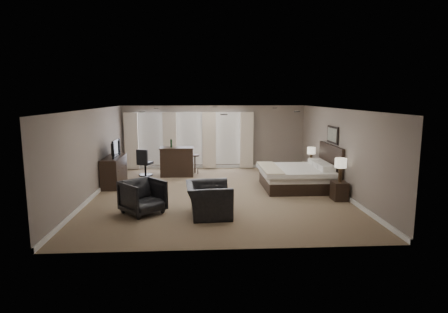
{
  "coord_description": "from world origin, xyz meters",
  "views": [
    {
      "loc": [
        -0.48,
        -11.19,
        2.97
      ],
      "look_at": [
        0.2,
        0.4,
        1.1
      ],
      "focal_mm": 30.0,
      "sensor_mm": 36.0,
      "label": 1
    }
  ],
  "objects": [
    {
      "name": "bed",
      "position": [
        2.58,
        0.56,
        0.71
      ],
      "size": [
        2.24,
        2.14,
        1.43
      ],
      "primitive_type": "cube",
      "color": "silver",
      "rests_on": "ground"
    },
    {
      "name": "room",
      "position": [
        0.0,
        0.0,
        1.3
      ],
      "size": [
        7.6,
        8.6,
        2.64
      ],
      "color": "#79664D",
      "rests_on": "ground"
    },
    {
      "name": "bar_counter",
      "position": [
        -1.43,
        2.72,
        0.55
      ],
      "size": [
        1.26,
        0.66,
        1.1
      ],
      "primitive_type": "cube",
      "color": "black",
      "rests_on": "ground"
    },
    {
      "name": "desk_chair",
      "position": [
        -2.64,
        2.86,
        0.51
      ],
      "size": [
        0.68,
        0.68,
        1.02
      ],
      "primitive_type": "cube",
      "rotation": [
        0.0,
        0.0,
        2.76
      ],
      "color": "black",
      "rests_on": "ground"
    },
    {
      "name": "tv",
      "position": [
        -3.45,
        1.33,
        1.04
      ],
      "size": [
        0.58,
        1.01,
        0.13
      ],
      "primitive_type": "imported",
      "rotation": [
        0.0,
        0.0,
        1.57
      ],
      "color": "black",
      "rests_on": "dresser"
    },
    {
      "name": "window_bay",
      "position": [
        -1.0,
        4.11,
        1.2
      ],
      "size": [
        5.25,
        0.2,
        2.3
      ],
      "color": "silver",
      "rests_on": "room"
    },
    {
      "name": "bar_stool_right",
      "position": [
        -0.77,
        3.15,
        0.37
      ],
      "size": [
        0.45,
        0.45,
        0.74
      ],
      "primitive_type": "cube",
      "rotation": [
        0.0,
        0.0,
        0.36
      ],
      "color": "black",
      "rests_on": "ground"
    },
    {
      "name": "armchair_near",
      "position": [
        -0.34,
        -2.1,
        0.55
      ],
      "size": [
        0.9,
        1.31,
        1.1
      ],
      "primitive_type": "imported",
      "rotation": [
        0.0,
        0.0,
        1.64
      ],
      "color": "black",
      "rests_on": "ground"
    },
    {
      "name": "lamp_far",
      "position": [
        3.47,
        2.01,
        0.84
      ],
      "size": [
        0.3,
        0.3,
        0.61
      ],
      "primitive_type": "cube",
      "color": "beige",
      "rests_on": "nightstand_far"
    },
    {
      "name": "wall_art",
      "position": [
        3.7,
        0.56,
        1.75
      ],
      "size": [
        0.04,
        0.96,
        0.56
      ],
      "primitive_type": "cube",
      "color": "slate",
      "rests_on": "room"
    },
    {
      "name": "bar_stool_left",
      "position": [
        -1.76,
        3.12,
        0.37
      ],
      "size": [
        0.41,
        0.41,
        0.74
      ],
      "primitive_type": "cube",
      "rotation": [
        0.0,
        0.0,
        0.19
      ],
      "color": "black",
      "rests_on": "ground"
    },
    {
      "name": "dresser",
      "position": [
        -3.45,
        1.33,
        0.48
      ],
      "size": [
        0.54,
        1.67,
        0.97
      ],
      "primitive_type": "cube",
      "color": "black",
      "rests_on": "ground"
    },
    {
      "name": "armchair_far",
      "position": [
        -2.01,
        -1.82,
        0.48
      ],
      "size": [
        1.27,
        1.27,
        0.95
      ],
      "primitive_type": "imported",
      "rotation": [
        0.0,
        0.0,
        0.73
      ],
      "color": "black",
      "rests_on": "ground"
    },
    {
      "name": "nightstand_far",
      "position": [
        3.47,
        2.01,
        0.27
      ],
      "size": [
        0.4,
        0.49,
        0.54
      ],
      "primitive_type": "cube",
      "color": "black",
      "rests_on": "ground"
    },
    {
      "name": "nightstand_near",
      "position": [
        3.47,
        -0.89,
        0.27
      ],
      "size": [
        0.4,
        0.49,
        0.54
      ],
      "primitive_type": "cube",
      "color": "black",
      "rests_on": "ground"
    },
    {
      "name": "lamp_near",
      "position": [
        3.47,
        -0.89,
        0.88
      ],
      "size": [
        0.33,
        0.33,
        0.69
      ],
      "primitive_type": "cube",
      "color": "beige",
      "rests_on": "nightstand_near"
    }
  ]
}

